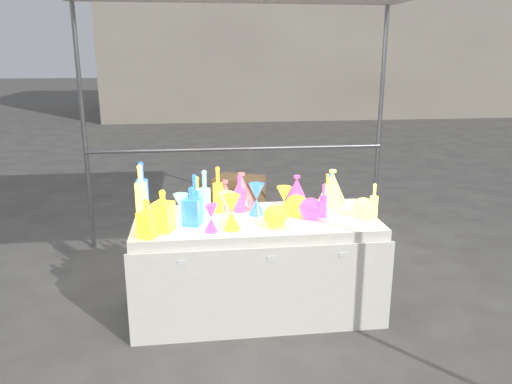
{
  "coord_description": "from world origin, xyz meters",
  "views": [
    {
      "loc": [
        -0.45,
        -3.51,
        1.93
      ],
      "look_at": [
        0.0,
        0.0,
        0.95
      ],
      "focal_mm": 35.0,
      "sensor_mm": 36.0,
      "label": 1
    }
  ],
  "objects": [
    {
      "name": "bottle_11",
      "position": [
        0.86,
        -0.14,
        0.89
      ],
      "size": [
        0.08,
        0.08,
        0.27
      ],
      "primitive_type": null,
      "rotation": [
        0.0,
        0.0,
        -0.32
      ],
      "color": "teal",
      "rests_on": "display_table"
    },
    {
      "name": "hourglass_1",
      "position": [
        -0.34,
        -0.26,
        0.85
      ],
      "size": [
        0.12,
        0.12,
        0.19
      ],
      "primitive_type": null,
      "rotation": [
        0.0,
        0.0,
        -0.32
      ],
      "color": "#1D52AC",
      "rests_on": "display_table"
    },
    {
      "name": "decanter_0",
      "position": [
        -0.67,
        -0.2,
        0.9
      ],
      "size": [
        0.17,
        0.17,
        0.29
      ],
      "primitive_type": null,
      "rotation": [
        0.0,
        0.0,
        -0.43
      ],
      "color": "#F64417",
      "rests_on": "display_table"
    },
    {
      "name": "cardboard_box_flat",
      "position": [
        0.75,
        2.03,
        0.03
      ],
      "size": [
        0.93,
        0.81,
        0.07
      ],
      "primitive_type": "cube",
      "rotation": [
        0.0,
        0.0,
        0.41
      ],
      "color": "#A57A4A",
      "rests_on": "ground"
    },
    {
      "name": "hourglass_0",
      "position": [
        -0.2,
        -0.23,
        0.87
      ],
      "size": [
        0.16,
        0.16,
        0.25
      ],
      "primitive_type": null,
      "rotation": [
        0.0,
        0.0,
        0.42
      ],
      "color": "yellow",
      "rests_on": "display_table"
    },
    {
      "name": "hourglass_3",
      "position": [
        -0.55,
        -0.06,
        0.86
      ],
      "size": [
        0.14,
        0.14,
        0.22
      ],
      "primitive_type": null,
      "rotation": [
        0.0,
        0.0,
        -0.32
      ],
      "color": "#C5277E",
      "rests_on": "display_table"
    },
    {
      "name": "bottle_4",
      "position": [
        -0.85,
        0.19,
        0.94
      ],
      "size": [
        0.11,
        0.11,
        0.39
      ],
      "primitive_type": null,
      "rotation": [
        0.0,
        0.0,
        0.17
      ],
      "color": "teal",
      "rests_on": "display_table"
    },
    {
      "name": "lampshade_2",
      "position": [
        0.35,
        0.22,
        0.88
      ],
      "size": [
        0.22,
        0.22,
        0.26
      ],
      "primitive_type": null,
      "rotation": [
        0.0,
        0.0,
        0.01
      ],
      "color": "#1D52AC",
      "rests_on": "display_table"
    },
    {
      "name": "bottle_6",
      "position": [
        -0.43,
        0.25,
        0.88
      ],
      "size": [
        0.08,
        0.08,
        0.27
      ],
      "primitive_type": null,
      "rotation": [
        0.0,
        0.0,
        0.23
      ],
      "color": "#F64417",
      "rests_on": "display_table"
    },
    {
      "name": "globe_2",
      "position": [
        0.31,
        0.02,
        0.82
      ],
      "size": [
        0.23,
        0.23,
        0.14
      ],
      "primitive_type": null,
      "rotation": [
        0.0,
        0.0,
        0.34
      ],
      "color": "yellow",
      "rests_on": "display_table"
    },
    {
      "name": "background_building",
      "position": [
        4.0,
        14.0,
        3.0
      ],
      "size": [
        14.0,
        6.0,
        6.0
      ],
      "primitive_type": "cube",
      "color": "#A9A08D",
      "rests_on": "ground"
    },
    {
      "name": "decanter_2",
      "position": [
        -0.47,
        -0.1,
        0.89
      ],
      "size": [
        0.15,
        0.15,
        0.28
      ],
      "primitive_type": null,
      "rotation": [
        0.0,
        0.0,
        -0.33
      ],
      "color": "#198D49",
      "rests_on": "display_table"
    },
    {
      "name": "bottle_1",
      "position": [
        -0.85,
        0.29,
        0.94
      ],
      "size": [
        0.09,
        0.09,
        0.39
      ],
      "primitive_type": null,
      "rotation": [
        0.0,
        0.0,
        0.0
      ],
      "color": "#198D49",
      "rests_on": "display_table"
    },
    {
      "name": "hourglass_4",
      "position": [
        0.22,
        0.05,
        0.86
      ],
      "size": [
        0.15,
        0.15,
        0.22
      ],
      "primitive_type": null,
      "rotation": [
        0.0,
        0.0,
        0.42
      ],
      "color": "#F64417",
      "rests_on": "display_table"
    },
    {
      "name": "bottle_2",
      "position": [
        -0.27,
        0.17,
        0.93
      ],
      "size": [
        0.1,
        0.1,
        0.36
      ],
      "primitive_type": null,
      "rotation": [
        0.0,
        0.0,
        -0.36
      ],
      "color": "yellow",
      "rests_on": "display_table"
    },
    {
      "name": "globe_1",
      "position": [
        0.8,
        -0.09,
        0.82
      ],
      "size": [
        0.18,
        0.18,
        0.13
      ],
      "primitive_type": null,
      "rotation": [
        0.0,
        0.0,
        -0.06
      ],
      "color": "teal",
      "rests_on": "display_table"
    },
    {
      "name": "bottle_0",
      "position": [
        -0.85,
        0.21,
        0.89
      ],
      "size": [
        0.09,
        0.09,
        0.27
      ],
      "primitive_type": null,
      "rotation": [
        0.0,
        0.0,
        0.25
      ],
      "color": "#F64417",
      "rests_on": "display_table"
    },
    {
      "name": "globe_3",
      "position": [
        0.4,
        -0.07,
        0.82
      ],
      "size": [
        0.21,
        0.21,
        0.14
      ],
      "primitive_type": null,
      "rotation": [
        0.0,
        0.0,
        -0.21
      ],
      "color": "#1D52AC",
      "rests_on": "display_table"
    },
    {
      "name": "lampshade_1",
      "position": [
        -0.21,
        0.26,
        0.87
      ],
      "size": [
        0.25,
        0.25,
        0.23
      ],
      "primitive_type": null,
      "rotation": [
        0.0,
        0.0,
        -0.36
      ],
      "color": "gold",
      "rests_on": "display_table"
    },
    {
      "name": "hourglass_2",
      "position": [
        -0.22,
        -0.11,
        0.87
      ],
      "size": [
        0.15,
        0.15,
        0.23
      ],
      "primitive_type": null,
      "rotation": [
        0.0,
        0.0,
        0.28
      ],
      "color": "teal",
      "rests_on": "display_table"
    },
    {
      "name": "hourglass_5",
      "position": [
        0.01,
        0.08,
        0.87
      ],
      "size": [
        0.15,
        0.15,
        0.24
      ],
      "primitive_type": null,
      "rotation": [
        0.0,
        0.0,
        0.33
      ],
      "color": "#198D49",
      "rests_on": "display_table"
    },
    {
      "name": "bottle_8",
      "position": [
        0.64,
        0.29,
        0.88
      ],
      "size": [
        0.07,
        0.07,
        0.25
      ],
      "primitive_type": null,
      "rotation": [
        0.0,
        0.0,
        -0.42
      ],
      "color": "#198D49",
      "rests_on": "display_table"
    },
    {
      "name": "bottle_10",
      "position": [
        0.5,
        -0.04,
        0.88
      ],
      "size": [
        0.07,
        0.07,
        0.26
      ],
      "primitive_type": null,
      "rotation": [
        0.0,
        0.0,
        0.38
      ],
      "color": "#1D52AC",
      "rests_on": "display_table"
    },
    {
      "name": "lampshade_0",
      "position": [
        -0.08,
        0.28,
        0.89
      ],
      "size": [
        0.28,
        0.28,
        0.28
      ],
      "primitive_type": null,
      "rotation": [
        0.0,
        0.0,
        0.19
      ],
      "color": "gold",
      "rests_on": "display_table"
    },
    {
      "name": "globe_0",
      "position": [
        0.11,
        -0.21,
        0.82
      ],
      "size": [
        0.23,
        0.23,
        0.14
      ],
      "primitive_type": null,
      "rotation": [
        0.0,
        0.0,
        -0.43
      ],
      "color": "#F64417",
      "rests_on": "display_table"
    },
    {
      "name": "bottle_7",
      "position": [
        -0.45,
        0.1,
        0.91
      ],
      "size": [
        0.08,
        0.08,
        0.32
      ],
      "primitive_type": null,
      "rotation": [
        0.0,
        0.0,
        -0.06
      ],
      "color": "#198D49",
      "rests_on": "display_table"
    },
    {
      "name": "bottle_3",
      "position": [
        -0.11,
        0.16,
        0.89
      ],
      "size": [
        0.08,
        0.08,
        0.29
      ],
      "primitive_type": null,
      "rotation": [
        0.0,
        0.0,
        0.07
      ],
      "color": "#1D52AC",
      "rests_on": "display_table"
    },
    {
      "name": "lampshade_3",
      "position": [
        0.66,
        0.28,
        0.89
      ],
      "size": [
        0.32,
        0.32,
        0.28
      ],
      "primitive_type": null,
      "rotation": [
        0.0,
        0.0,
        -0.42
      ],
      "color": "teal",
      "rests_on": "display_table"
    },
    {
      "name": "ground",
      "position": [
        0.0,
        0.0,
        0.0
      ],
      "size": [
        80.0,
        80.0,
        0.0
      ],
      "primitive_type": "plane",
      "color": "slate",
      "rests_on": "ground"
    },
    {
      "name": "bottle_5",
      "position": [
        -0.38,
        -0.01,
        0.94
      ],
      "size": [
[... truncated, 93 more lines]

